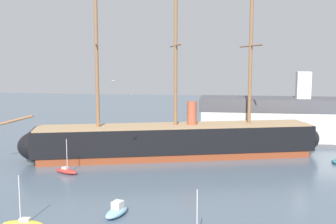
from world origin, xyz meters
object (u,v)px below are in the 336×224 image
(tall_ship, at_px, (175,140))
(sailboat_alongside_bow, at_px, (66,171))
(dockside_warehouse_right, at_px, (309,120))
(motorboat_near_centre, at_px, (117,211))
(seagull_in_flight, at_px, (113,80))
(motorboat_far_left, at_px, (52,146))
(dinghy_far_right, at_px, (335,161))
(sailboat_foreground_left, at_px, (23,224))

(tall_ship, height_order, sailboat_alongside_bow, tall_ship)
(tall_ship, relative_size, dockside_warehouse_right, 1.17)
(motorboat_near_centre, relative_size, seagull_in_flight, 4.80)
(motorboat_far_left, distance_m, dockside_warehouse_right, 60.84)
(dockside_warehouse_right, bearing_deg, seagull_in_flight, -131.60)
(sailboat_alongside_bow, height_order, seagull_in_flight, seagull_in_flight)
(tall_ship, bearing_deg, dockside_warehouse_right, 34.14)
(sailboat_alongside_bow, bearing_deg, motorboat_far_left, 120.81)
(dockside_warehouse_right, relative_size, seagull_in_flight, 56.46)
(motorboat_far_left, xyz_separation_m, dinghy_far_right, (59.99, -4.23, -0.23))
(sailboat_foreground_left, distance_m, dinghy_far_right, 58.47)
(sailboat_alongside_bow, distance_m, dinghy_far_right, 50.81)
(sailboat_foreground_left, distance_m, sailboat_alongside_bow, 23.47)
(motorboat_near_centre, bearing_deg, dinghy_far_right, 43.45)
(sailboat_alongside_bow, height_order, dinghy_far_right, sailboat_alongside_bow)
(motorboat_near_centre, relative_size, sailboat_alongside_bow, 0.77)
(sailboat_alongside_bow, height_order, dockside_warehouse_right, dockside_warehouse_right)
(tall_ship, distance_m, sailboat_foreground_left, 40.39)
(motorboat_near_centre, distance_m, sailboat_alongside_bow, 22.63)
(tall_ship, relative_size, motorboat_near_centre, 13.77)
(seagull_in_flight, bearing_deg, dockside_warehouse_right, 48.40)
(dinghy_far_right, bearing_deg, sailboat_foreground_left, -139.41)
(tall_ship, bearing_deg, seagull_in_flight, -108.06)
(sailboat_alongside_bow, bearing_deg, dinghy_far_right, 17.11)
(dinghy_far_right, bearing_deg, motorboat_far_left, 175.97)
(dinghy_far_right, height_order, seagull_in_flight, seagull_in_flight)
(dockside_warehouse_right, xyz_separation_m, seagull_in_flight, (-36.62, -41.24, 11.37))
(tall_ship, distance_m, motorboat_near_centre, 32.94)
(motorboat_far_left, relative_size, dockside_warehouse_right, 0.08)
(sailboat_alongside_bow, distance_m, motorboat_far_left, 22.32)
(sailboat_foreground_left, xyz_separation_m, sailboat_alongside_bow, (-4.16, 23.10, -0.02))
(motorboat_near_centre, distance_m, seagull_in_flight, 20.15)
(sailboat_alongside_bow, height_order, motorboat_far_left, sailboat_alongside_bow)
(tall_ship, distance_m, seagull_in_flight, 25.79)
(motorboat_far_left, height_order, dockside_warehouse_right, dockside_warehouse_right)
(motorboat_far_left, relative_size, dinghy_far_right, 1.37)
(seagull_in_flight, bearing_deg, motorboat_far_left, 130.89)
(dockside_warehouse_right, bearing_deg, motorboat_far_left, -164.73)
(sailboat_foreground_left, bearing_deg, seagull_in_flight, 69.68)
(sailboat_foreground_left, distance_m, dockside_warehouse_right, 72.50)
(dockside_warehouse_right, distance_m, seagull_in_flight, 56.32)
(motorboat_near_centre, height_order, motorboat_far_left, motorboat_near_centre)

